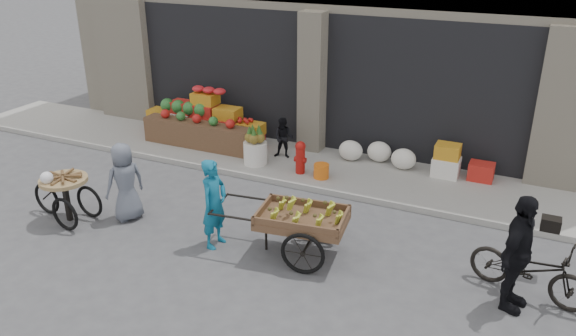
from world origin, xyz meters
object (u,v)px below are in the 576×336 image
at_px(pineapple_bin, 255,153).
at_px(orange_bucket, 321,171).
at_px(vendor_woman, 214,204).
at_px(seated_person, 284,138).
at_px(cyclist, 518,254).
at_px(banana_cart, 299,216).
at_px(tricycle_cart, 65,192).
at_px(fire_hydrant, 300,156).
at_px(vendor_grey, 125,182).
at_px(bicycle, 530,268).

height_order(pineapple_bin, orange_bucket, pineapple_bin).
bearing_deg(orange_bucket, pineapple_bin, 176.42).
bearing_deg(vendor_woman, seated_person, 11.11).
distance_m(pineapple_bin, cyclist, 6.27).
xyz_separation_m(seated_person, vendor_woman, (0.53, -3.76, 0.18)).
xyz_separation_m(banana_cart, tricycle_cart, (-4.29, -0.68, -0.16)).
relative_size(fire_hydrant, vendor_grey, 0.49).
relative_size(fire_hydrant, vendor_woman, 0.46).
height_order(seated_person, bicycle, seated_person).
height_order(vendor_grey, cyclist, cyclist).
bearing_deg(vendor_woman, vendor_grey, 89.44).
bearing_deg(banana_cart, vendor_grey, 175.33).
height_order(fire_hydrant, vendor_grey, vendor_grey).
height_order(vendor_woman, vendor_grey, vendor_woman).
relative_size(tricycle_cart, vendor_grey, 0.99).
xyz_separation_m(fire_hydrant, vendor_grey, (-2.12, -2.99, 0.23)).
bearing_deg(tricycle_cart, seated_person, 64.20).
bearing_deg(fire_hydrant, bicycle, -27.51).
xyz_separation_m(vendor_grey, bicycle, (6.77, 0.56, -0.28)).
relative_size(pineapple_bin, orange_bucket, 1.62).
height_order(orange_bucket, banana_cart, banana_cart).
distance_m(seated_person, cyclist, 6.22).
bearing_deg(seated_person, fire_hydrant, -52.88).
bearing_deg(banana_cart, cyclist, -7.37).
relative_size(seated_person, vendor_grey, 0.64).
xyz_separation_m(pineapple_bin, vendor_grey, (-1.02, -3.04, 0.36)).
distance_m(orange_bucket, vendor_woman, 3.17).
height_order(tricycle_cart, cyclist, cyclist).
relative_size(banana_cart, tricycle_cart, 1.72).
xyz_separation_m(fire_hydrant, orange_bucket, (0.50, -0.05, -0.23)).
bearing_deg(bicycle, orange_bucket, 74.41).
relative_size(vendor_woman, cyclist, 0.89).
bearing_deg(bicycle, seated_person, 74.29).
height_order(fire_hydrant, seated_person, seated_person).
bearing_deg(orange_bucket, tricycle_cart, -135.92).
xyz_separation_m(vendor_woman, bicycle, (4.82, 0.69, -0.32)).
xyz_separation_m(banana_cart, vendor_woman, (-1.40, -0.29, 0.05)).
xyz_separation_m(banana_cart, bicycle, (3.43, 0.40, -0.27)).
bearing_deg(orange_bucket, fire_hydrant, 174.29).
xyz_separation_m(vendor_woman, tricycle_cart, (-2.89, -0.39, -0.20)).
xyz_separation_m(seated_person, vendor_grey, (-1.42, -3.64, 0.14)).
bearing_deg(banana_cart, orange_bucket, 97.20).
xyz_separation_m(vendor_grey, cyclist, (6.57, 0.16, 0.13)).
bearing_deg(tricycle_cart, vendor_grey, 32.50).
bearing_deg(vendor_woman, orange_bucket, -9.26).
bearing_deg(seated_person, pineapple_bin, -133.69).
xyz_separation_m(banana_cart, vendor_grey, (-3.34, -0.16, 0.01)).
height_order(seated_person, vendor_woman, vendor_woman).
bearing_deg(tricycle_cart, bicycle, 11.81).
bearing_deg(vendor_grey, tricycle_cart, -35.35).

